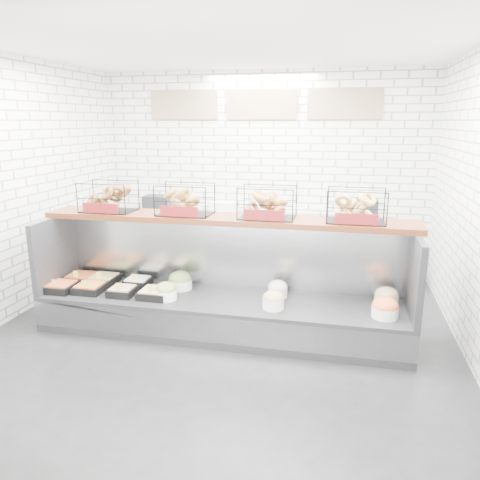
# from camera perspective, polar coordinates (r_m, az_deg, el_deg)

# --- Properties ---
(ground) EXTENTS (5.50, 5.50, 0.00)m
(ground) POSITION_cam_1_polar(r_m,az_deg,el_deg) (5.04, -3.16, -12.45)
(ground) COLOR black
(ground) RESTS_ON ground
(room_shell) EXTENTS (5.02, 5.51, 3.01)m
(room_shell) POSITION_cam_1_polar(r_m,az_deg,el_deg) (5.09, -1.63, 11.94)
(room_shell) COLOR white
(room_shell) RESTS_ON ground
(display_case) EXTENTS (4.00, 0.90, 1.20)m
(display_case) POSITION_cam_1_polar(r_m,az_deg,el_deg) (5.22, -2.40, -7.56)
(display_case) COLOR black
(display_case) RESTS_ON ground
(bagel_shelf) EXTENTS (4.10, 0.50, 0.40)m
(bagel_shelf) POSITION_cam_1_polar(r_m,az_deg,el_deg) (5.08, -1.82, 4.20)
(bagel_shelf) COLOR #421D0E
(bagel_shelf) RESTS_ON display_case
(prep_counter) EXTENTS (4.00, 0.60, 1.20)m
(prep_counter) POSITION_cam_1_polar(r_m,az_deg,el_deg) (7.10, 2.00, -0.36)
(prep_counter) COLOR #93969B
(prep_counter) RESTS_ON ground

